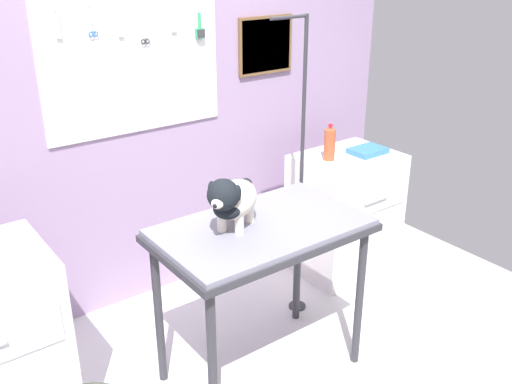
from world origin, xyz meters
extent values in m
cube|color=#957DA0|center=(0.00, 1.28, 1.15)|extent=(4.00, 0.06, 2.30)
cube|color=white|center=(0.03, 1.24, 1.53)|extent=(1.10, 0.02, 0.80)
cylinder|color=gray|center=(-0.39, 1.23, 1.85)|extent=(0.01, 0.02, 0.01)
cube|color=silver|center=(-0.39, 1.22, 1.77)|extent=(0.03, 0.01, 0.13)
cylinder|color=gray|center=(-0.21, 1.23, 1.86)|extent=(0.01, 0.02, 0.01)
cube|color=silver|center=(-0.21, 1.22, 1.79)|extent=(0.01, 0.00, 0.11)
cube|color=silver|center=(-0.20, 1.22, 1.79)|extent=(0.01, 0.00, 0.11)
torus|color=blue|center=(-0.22, 1.22, 1.71)|extent=(0.03, 0.01, 0.03)
torus|color=blue|center=(-0.19, 1.22, 1.71)|extent=(0.03, 0.01, 0.03)
cylinder|color=gray|center=(-0.05, 1.23, 1.83)|extent=(0.01, 0.02, 0.01)
cube|color=silver|center=(-0.05, 1.22, 1.75)|extent=(0.03, 0.01, 0.13)
cylinder|color=gray|center=(0.10, 1.23, 1.79)|extent=(0.01, 0.02, 0.01)
cube|color=silver|center=(0.09, 1.22, 1.72)|extent=(0.01, 0.00, 0.11)
cube|color=silver|center=(0.10, 1.22, 1.72)|extent=(0.01, 0.00, 0.11)
torus|color=#232129|center=(0.08, 1.22, 1.65)|extent=(0.03, 0.01, 0.03)
torus|color=#232129|center=(0.11, 1.22, 1.65)|extent=(0.03, 0.01, 0.03)
cylinder|color=gray|center=(0.28, 1.23, 1.83)|extent=(0.01, 0.02, 0.01)
cube|color=silver|center=(0.28, 1.22, 1.75)|extent=(0.03, 0.01, 0.13)
cylinder|color=gray|center=(0.46, 1.23, 1.79)|extent=(0.01, 0.02, 0.01)
cylinder|color=#2A9B5D|center=(0.46, 1.22, 1.74)|extent=(0.02, 0.02, 0.09)
cube|color=#2A9B5D|center=(0.46, 1.22, 1.67)|extent=(0.06, 0.02, 0.06)
cube|color=#333338|center=(0.46, 1.21, 1.67)|extent=(0.05, 0.01, 0.05)
cube|color=brown|center=(0.97, 1.24, 1.55)|extent=(0.43, 0.02, 0.38)
cube|color=#A48157|center=(0.97, 1.23, 1.55)|extent=(0.39, 0.01, 0.34)
cylinder|color=#2D2D33|center=(-0.33, -0.08, 0.41)|extent=(0.04, 0.04, 0.83)
cylinder|color=#2D2D33|center=(0.61, -0.08, 0.41)|extent=(0.04, 0.04, 0.83)
cylinder|color=#2D2D33|center=(-0.33, 0.43, 0.41)|extent=(0.04, 0.04, 0.83)
cylinder|color=#2D2D33|center=(0.61, 0.43, 0.41)|extent=(0.04, 0.04, 0.83)
cube|color=#2D2D33|center=(0.14, 0.18, 0.85)|extent=(1.05, 0.63, 0.03)
cube|color=slate|center=(0.14, 0.18, 0.88)|extent=(1.02, 0.61, 0.03)
cylinder|color=#2D2D33|center=(0.69, 0.51, 0.01)|extent=(0.11, 0.11, 0.01)
cylinder|color=#2D2D33|center=(0.69, 0.51, 0.91)|extent=(0.02, 0.02, 1.82)
cylinder|color=#2D2D33|center=(0.57, 0.51, 1.81)|extent=(0.24, 0.02, 0.02)
cylinder|color=silver|center=(-0.01, 0.16, 0.94)|extent=(0.04, 0.04, 0.10)
cylinder|color=silver|center=(-0.05, 0.24, 0.94)|extent=(0.04, 0.04, 0.10)
cylinder|color=silver|center=(0.11, 0.24, 0.94)|extent=(0.04, 0.04, 0.10)
cylinder|color=silver|center=(0.06, 0.31, 0.94)|extent=(0.04, 0.04, 0.10)
ellipsoid|color=silver|center=(0.02, 0.24, 1.04)|extent=(0.36, 0.32, 0.17)
ellipsoid|color=black|center=(-0.06, 0.18, 1.03)|extent=(0.16, 0.17, 0.09)
sphere|color=black|center=(-0.09, 0.16, 1.12)|extent=(0.15, 0.15, 0.15)
ellipsoid|color=silver|center=(-0.15, 0.12, 1.10)|extent=(0.09, 0.08, 0.05)
sphere|color=black|center=(-0.17, 0.10, 1.10)|extent=(0.02, 0.02, 0.02)
ellipsoid|color=black|center=(-0.05, 0.11, 1.13)|extent=(0.06, 0.05, 0.08)
ellipsoid|color=black|center=(-0.12, 0.22, 1.13)|extent=(0.06, 0.05, 0.08)
sphere|color=black|center=(0.14, 0.31, 1.06)|extent=(0.06, 0.06, 0.06)
cube|color=silver|center=(1.29, 0.73, 0.42)|extent=(0.68, 0.52, 0.85)
cube|color=beige|center=(1.29, 0.46, 0.61)|extent=(0.60, 0.01, 0.17)
cylinder|color=#99999E|center=(1.29, 0.46, 0.61)|extent=(0.20, 0.02, 0.02)
cylinder|color=#B64828|center=(1.13, 0.75, 0.95)|extent=(0.07, 0.07, 0.21)
cone|color=#B64828|center=(1.13, 0.75, 1.06)|extent=(0.07, 0.07, 0.02)
cylinder|color=red|center=(1.13, 0.75, 1.08)|extent=(0.03, 0.03, 0.02)
cube|color=#3676CB|center=(1.43, 0.68, 0.87)|extent=(0.24, 0.18, 0.04)
camera|label=1|loc=(-1.40, -1.84, 2.15)|focal=40.45mm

